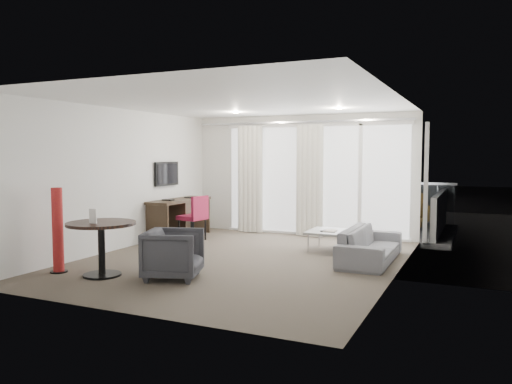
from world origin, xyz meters
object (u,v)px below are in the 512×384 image
at_px(coffee_table, 332,241).
at_px(rattan_chair_b, 414,211).
at_px(sofa, 370,245).
at_px(rattan_chair_a, 367,213).
at_px(desk_chair, 192,218).
at_px(desk, 180,218).
at_px(red_lamp, 58,230).
at_px(tub_armchair, 174,254).
at_px(round_table, 102,249).

height_order(coffee_table, rattan_chair_b, rattan_chair_b).
distance_m(sofa, rattan_chair_b, 4.09).
bearing_deg(rattan_chair_a, desk_chair, -121.76).
height_order(desk_chair, coffee_table, desk_chair).
height_order(desk, rattan_chair_a, desk).
bearing_deg(desk, sofa, -9.92).
bearing_deg(rattan_chair_b, desk, -163.41).
xyz_separation_m(desk, rattan_chair_a, (3.34, 2.99, -0.04)).
relative_size(desk_chair, sofa, 0.49).
distance_m(desk, red_lamp, 3.43).
distance_m(coffee_table, sofa, 1.02).
relative_size(red_lamp, tub_armchair, 1.64).
xyz_separation_m(tub_armchair, rattan_chair_a, (1.48, 6.01, 0.01)).
distance_m(desk, desk_chair, 0.50).
bearing_deg(sofa, round_table, 127.80).
xyz_separation_m(desk_chair, coffee_table, (2.91, 0.09, -0.28)).
bearing_deg(coffee_table, rattan_chair_b, 73.65).
bearing_deg(red_lamp, sofa, 33.44).
bearing_deg(desk_chair, sofa, 1.50).
bearing_deg(rattan_chair_b, red_lamp, -143.16).
xyz_separation_m(desk, desk_chair, (0.44, -0.22, 0.06)).
height_order(round_table, red_lamp, red_lamp).
relative_size(desk, coffee_table, 2.09).
bearing_deg(rattan_chair_a, sofa, -67.03).
bearing_deg(coffee_table, desk_chair, -178.21).
bearing_deg(red_lamp, desk_chair, 83.81).
relative_size(round_table, rattan_chair_b, 1.20).
relative_size(tub_armchair, sofa, 0.41).
bearing_deg(rattan_chair_a, coffee_table, -79.51).
distance_m(tub_armchair, sofa, 3.25).
bearing_deg(desk_chair, desk, 162.87).
height_order(coffee_table, sofa, sofa).
xyz_separation_m(tub_armchair, sofa, (2.31, 2.29, -0.07)).
distance_m(desk_chair, coffee_table, 2.92).
xyz_separation_m(round_table, tub_armchair, (1.03, 0.30, -0.04)).
distance_m(desk_chair, rattan_chair_a, 4.32).
relative_size(desk, rattan_chair_b, 2.10).
bearing_deg(rattan_chair_b, tub_armchair, -132.36).
xyz_separation_m(desk, sofa, (4.17, -0.73, -0.13)).
bearing_deg(red_lamp, rattan_chair_b, 57.76).
bearing_deg(desk, rattan_chair_b, 37.51).
xyz_separation_m(round_table, rattan_chair_a, (2.51, 6.31, -0.03)).
relative_size(red_lamp, rattan_chair_a, 1.75).
relative_size(round_table, red_lamp, 0.77).
bearing_deg(rattan_chair_b, sofa, -113.69).
distance_m(coffee_table, rattan_chair_a, 3.12).
relative_size(desk_chair, rattan_chair_b, 1.12).
height_order(red_lamp, tub_armchair, red_lamp).
distance_m(sofa, rattan_chair_a, 3.81).
relative_size(round_table, sofa, 0.52).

